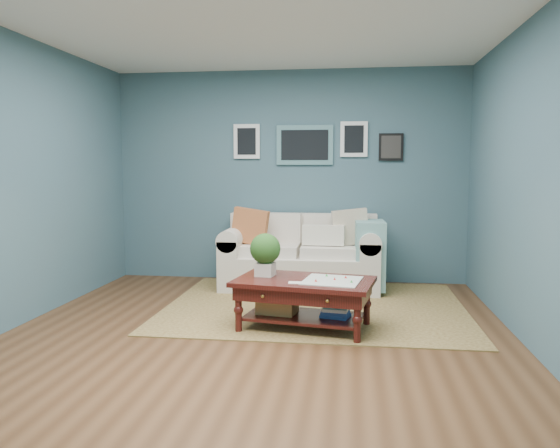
# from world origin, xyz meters

# --- Properties ---
(room_shell) EXTENTS (5.00, 5.02, 2.70)m
(room_shell) POSITION_xyz_m (0.01, 0.06, 1.36)
(room_shell) COLOR brown
(room_shell) RESTS_ON ground
(area_rug) EXTENTS (3.10, 2.48, 0.01)m
(area_rug) POSITION_xyz_m (0.44, 1.14, 0.01)
(area_rug) COLOR brown
(area_rug) RESTS_ON ground
(loveseat) EXTENTS (1.93, 0.88, 0.99)m
(loveseat) POSITION_xyz_m (0.29, 2.03, 0.40)
(loveseat) COLOR beige
(loveseat) RESTS_ON ground
(coffee_table) EXTENTS (1.33, 0.91, 0.86)m
(coffee_table) POSITION_xyz_m (0.33, 0.35, 0.38)
(coffee_table) COLOR black
(coffee_table) RESTS_ON ground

